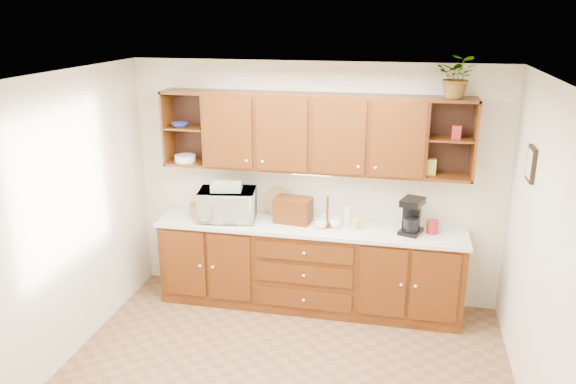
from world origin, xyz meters
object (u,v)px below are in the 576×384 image
at_px(bread_box, 293,210).
at_px(coffee_maker, 412,216).
at_px(microwave, 227,205).
at_px(potted_plant, 458,77).

distance_m(bread_box, coffee_maker, 1.23).
distance_m(microwave, potted_plant, 2.66).
bearing_deg(coffee_maker, microwave, -160.34).
bearing_deg(potted_plant, microwave, -176.62).
xyz_separation_m(microwave, bread_box, (0.71, 0.07, -0.03)).
bearing_deg(coffee_maker, bread_box, -163.15).
xyz_separation_m(microwave, coffee_maker, (1.93, 0.02, 0.01)).
relative_size(microwave, bread_box, 1.57).
distance_m(bread_box, potted_plant, 2.11).
relative_size(microwave, potted_plant, 1.46).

